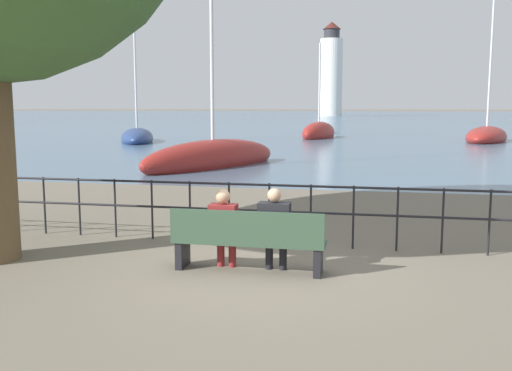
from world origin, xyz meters
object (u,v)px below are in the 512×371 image
(sailboat_0, at_px, (487,136))
(sailboat_1, at_px, (137,138))
(seated_person_left, at_px, (224,225))
(sailboat_3, at_px, (319,130))
(sailboat_2, at_px, (319,133))
(seated_person_right, at_px, (275,226))
(harbor_lighthouse, at_px, (331,73))
(sailboat_4, at_px, (213,158))
(park_bench, at_px, (248,241))

(sailboat_0, bearing_deg, sailboat_1, -148.77)
(seated_person_left, bearing_deg, sailboat_3, 93.84)
(sailboat_2, height_order, sailboat_3, sailboat_3)
(seated_person_right, xyz_separation_m, harbor_lighthouse, (-9.87, 136.82, 10.04))
(sailboat_2, bearing_deg, sailboat_0, 2.76)
(seated_person_right, xyz_separation_m, sailboat_1, (-14.20, 27.88, -0.38))
(sailboat_1, xyz_separation_m, sailboat_2, (11.42, 7.03, 0.09))
(sailboat_2, xyz_separation_m, sailboat_4, (-2.04, -21.33, -0.02))
(sailboat_0, height_order, sailboat_1, sailboat_0)
(sailboat_2, bearing_deg, sailboat_3, 108.31)
(seated_person_left, bearing_deg, seated_person_right, -0.27)
(sailboat_3, bearing_deg, sailboat_1, -144.43)
(sailboat_1, bearing_deg, sailboat_0, -8.98)
(sailboat_1, bearing_deg, sailboat_3, 35.53)
(sailboat_0, bearing_deg, sailboat_3, 156.80)
(seated_person_right, distance_m, sailboat_3, 44.19)
(seated_person_right, relative_size, sailboat_4, 0.12)
(seated_person_left, height_order, sailboat_2, sailboat_2)
(sailboat_2, distance_m, sailboat_4, 21.42)
(sailboat_2, bearing_deg, sailboat_1, -135.75)
(seated_person_right, distance_m, sailboat_1, 31.29)
(sailboat_2, height_order, sailboat_4, sailboat_4)
(sailboat_0, distance_m, sailboat_4, 23.57)
(park_bench, relative_size, harbor_lighthouse, 0.09)
(seated_person_left, distance_m, harbor_lighthouse, 137.49)
(seated_person_left, distance_m, sailboat_4, 14.18)
(sailboat_0, relative_size, sailboat_2, 1.64)
(sailboat_1, bearing_deg, park_bench, -85.09)
(park_bench, xyz_separation_m, sailboat_3, (-3.32, 44.11, -0.19))
(park_bench, xyz_separation_m, sailboat_2, (-2.42, 34.99, -0.07))
(sailboat_1, relative_size, sailboat_4, 0.74)
(sailboat_0, height_order, sailboat_4, sailboat_0)
(sailboat_4, bearing_deg, seated_person_left, -49.42)
(seated_person_right, bearing_deg, sailboat_4, 109.56)
(sailboat_0, relative_size, sailboat_1, 1.58)
(park_bench, height_order, seated_person_left, seated_person_left)
(sailboat_4, bearing_deg, sailboat_1, 147.07)
(seated_person_right, distance_m, sailboat_4, 14.42)
(seated_person_left, relative_size, sailboat_1, 0.15)
(seated_person_right, xyz_separation_m, sailboat_3, (-3.69, 44.03, -0.41))
(park_bench, bearing_deg, sailboat_3, 94.31)
(sailboat_0, distance_m, sailboat_3, 16.61)
(park_bench, xyz_separation_m, harbor_lighthouse, (-9.50, 136.90, 10.26))
(park_bench, bearing_deg, sailboat_2, 93.95)
(seated_person_left, distance_m, sailboat_1, 30.96)
(seated_person_left, xyz_separation_m, sailboat_0, (9.38, 32.91, -0.30))
(sailboat_2, xyz_separation_m, harbor_lighthouse, (-7.09, 101.91, 10.33))
(seated_person_right, xyz_separation_m, sailboat_2, (-2.79, 34.91, -0.29))
(park_bench, relative_size, sailboat_0, 0.18)
(sailboat_2, distance_m, harbor_lighthouse, 102.68)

